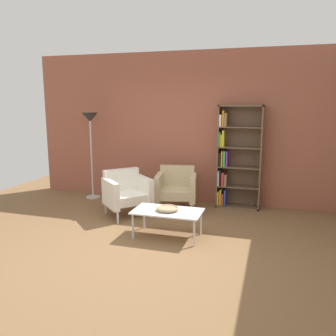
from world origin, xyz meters
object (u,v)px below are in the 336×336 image
at_px(decorative_bowl, 167,208).
at_px(armchair_spare_guest, 126,192).
at_px(bookshelf_tall, 235,158).
at_px(coffee_table_low, 167,213).
at_px(armchair_near_window, 176,187).
at_px(floor_lamp_torchiere, 90,127).

bearing_deg(decorative_bowl, armchair_spare_guest, 142.10).
distance_m(bookshelf_tall, decorative_bowl, 2.02).
distance_m(decorative_bowl, armchair_spare_guest, 1.25).
xyz_separation_m(bookshelf_tall, coffee_table_low, (-0.75, -1.81, -0.56)).
xyz_separation_m(coffee_table_low, armchair_spare_guest, (-0.99, 0.77, 0.05)).
height_order(decorative_bowl, armchair_near_window, armchair_near_window).
xyz_separation_m(coffee_table_low, armchair_near_window, (-0.24, 1.34, 0.05)).
height_order(coffee_table_low, armchair_near_window, armchair_near_window).
bearing_deg(floor_lamp_torchiere, armchair_near_window, -8.09).
distance_m(armchair_near_window, armchair_spare_guest, 0.94).
bearing_deg(coffee_table_low, armchair_spare_guest, 142.10).
relative_size(coffee_table_low, armchair_spare_guest, 1.05).
bearing_deg(decorative_bowl, armchair_near_window, 100.22).
height_order(bookshelf_tall, coffee_table_low, bookshelf_tall).
xyz_separation_m(bookshelf_tall, armchair_spare_guest, (-1.74, -1.04, -0.51)).
relative_size(bookshelf_tall, armchair_spare_guest, 2.00).
bearing_deg(coffee_table_low, bookshelf_tall, 67.43).
relative_size(coffee_table_low, floor_lamp_torchiere, 0.57).
bearing_deg(armchair_near_window, coffee_table_low, -90.28).
relative_size(coffee_table_low, armchair_near_window, 1.22).
height_order(decorative_bowl, floor_lamp_torchiere, floor_lamp_torchiere).
distance_m(coffee_table_low, armchair_spare_guest, 1.25).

